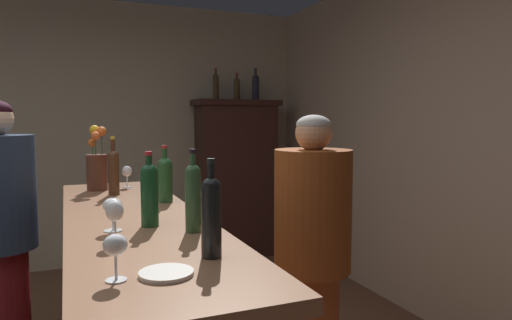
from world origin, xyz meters
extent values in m
cube|color=#B9AE95|center=(0.00, 2.94, 1.33)|extent=(5.32, 0.12, 2.67)
cube|color=#BCA994|center=(2.66, 0.00, 1.33)|extent=(0.12, 5.87, 2.67)
cube|color=brown|center=(0.46, 0.12, 1.02)|extent=(0.59, 2.35, 0.05)
cube|color=#391E1A|center=(1.88, 2.64, 0.85)|extent=(0.83, 0.35, 1.69)
cube|color=#331B17|center=(1.88, 2.64, 1.66)|extent=(0.91, 0.41, 0.06)
cylinder|color=black|center=(0.60, -0.63, 1.16)|extent=(0.06, 0.06, 0.22)
sphere|color=black|center=(0.60, -0.63, 1.27)|extent=(0.06, 0.06, 0.06)
cylinder|color=black|center=(0.60, -0.63, 1.31)|extent=(0.02, 0.02, 0.08)
cylinder|color=black|center=(0.60, -0.63, 1.35)|extent=(0.02, 0.02, 0.02)
cylinder|color=#28492B|center=(0.63, -0.29, 1.16)|extent=(0.06, 0.06, 0.23)
sphere|color=#28492B|center=(0.63, -0.29, 1.28)|extent=(0.06, 0.06, 0.06)
cylinder|color=#28492B|center=(0.63, -0.29, 1.32)|extent=(0.02, 0.02, 0.07)
cylinder|color=black|center=(0.63, -0.29, 1.36)|extent=(0.03, 0.03, 0.02)
cylinder|color=#143C1E|center=(0.49, -0.12, 1.16)|extent=(0.07, 0.07, 0.22)
sphere|color=#143C1E|center=(0.49, -0.12, 1.27)|extent=(0.07, 0.07, 0.07)
cylinder|color=#143C1E|center=(0.49, -0.12, 1.30)|extent=(0.03, 0.03, 0.07)
cylinder|color=red|center=(0.49, -0.12, 1.35)|extent=(0.03, 0.03, 0.02)
cylinder|color=#4C2C1B|center=(0.43, 0.76, 1.16)|extent=(0.06, 0.06, 0.23)
sphere|color=#4C2C1B|center=(0.43, 0.76, 1.27)|extent=(0.06, 0.06, 0.06)
cylinder|color=#4C2C1B|center=(0.43, 0.76, 1.32)|extent=(0.02, 0.02, 0.09)
cylinder|color=gold|center=(0.43, 0.76, 1.38)|extent=(0.03, 0.03, 0.02)
cylinder|color=#224D26|center=(0.66, 0.41, 1.14)|extent=(0.08, 0.08, 0.20)
sphere|color=#224D26|center=(0.66, 0.41, 1.24)|extent=(0.08, 0.08, 0.08)
cylinder|color=#224D26|center=(0.66, 0.41, 1.29)|extent=(0.03, 0.03, 0.09)
cylinder|color=#AF2323|center=(0.66, 0.41, 1.34)|extent=(0.03, 0.03, 0.02)
cylinder|color=white|center=(0.54, 1.03, 1.05)|extent=(0.06, 0.06, 0.00)
cylinder|color=white|center=(0.54, 1.03, 1.08)|extent=(0.01, 0.01, 0.07)
ellipsoid|color=white|center=(0.54, 1.03, 1.15)|extent=(0.06, 0.06, 0.07)
cylinder|color=white|center=(0.33, -0.35, 1.05)|extent=(0.06, 0.06, 0.00)
cylinder|color=white|center=(0.33, -0.35, 1.09)|extent=(0.01, 0.01, 0.08)
ellipsoid|color=white|center=(0.33, -0.35, 1.16)|extent=(0.06, 0.06, 0.08)
cylinder|color=white|center=(0.29, -0.74, 1.05)|extent=(0.06, 0.06, 0.00)
cylinder|color=white|center=(0.29, -0.74, 1.08)|extent=(0.01, 0.01, 0.07)
ellipsoid|color=white|center=(0.29, -0.74, 1.14)|extent=(0.07, 0.07, 0.06)
cylinder|color=white|center=(0.34, -0.15, 1.05)|extent=(0.07, 0.07, 0.00)
cylinder|color=white|center=(0.34, -0.15, 1.08)|extent=(0.01, 0.01, 0.07)
ellipsoid|color=white|center=(0.34, -0.15, 1.15)|extent=(0.08, 0.08, 0.06)
cylinder|color=#562C1F|center=(0.36, 0.99, 1.16)|extent=(0.12, 0.12, 0.22)
cylinder|color=#38602D|center=(0.39, 0.99, 1.30)|extent=(0.01, 0.01, 0.23)
sphere|color=orange|center=(0.39, 0.99, 1.41)|extent=(0.06, 0.06, 0.06)
cylinder|color=#38602D|center=(0.35, 1.02, 1.30)|extent=(0.01, 0.01, 0.24)
sphere|color=gold|center=(0.35, 1.02, 1.42)|extent=(0.06, 0.06, 0.06)
cylinder|color=#38602D|center=(0.33, 0.98, 1.26)|extent=(0.01, 0.01, 0.16)
sphere|color=orange|center=(0.33, 0.98, 1.34)|extent=(0.05, 0.05, 0.05)
cylinder|color=#38602D|center=(0.35, 0.94, 1.28)|extent=(0.01, 0.01, 0.21)
sphere|color=orange|center=(0.35, 0.94, 1.38)|extent=(0.05, 0.05, 0.05)
cylinder|color=white|center=(0.43, -0.75, 1.05)|extent=(0.15, 0.15, 0.01)
cylinder|color=#40301A|center=(1.66, 2.64, 1.81)|extent=(0.06, 0.06, 0.23)
sphere|color=#40301A|center=(1.66, 2.64, 1.93)|extent=(0.06, 0.06, 0.06)
cylinder|color=#40301A|center=(1.66, 2.64, 1.96)|extent=(0.02, 0.02, 0.07)
cylinder|color=red|center=(1.66, 2.64, 2.01)|extent=(0.03, 0.03, 0.02)
cylinder|color=#48331A|center=(1.89, 2.64, 1.79)|extent=(0.07, 0.07, 0.20)
sphere|color=#48331A|center=(1.89, 2.64, 1.89)|extent=(0.07, 0.07, 0.07)
cylinder|color=#48331A|center=(1.89, 2.64, 1.93)|extent=(0.02, 0.02, 0.07)
cylinder|color=#AB1825|center=(1.89, 2.64, 1.97)|extent=(0.03, 0.03, 0.02)
cylinder|color=#242431|center=(2.11, 2.64, 1.81)|extent=(0.08, 0.08, 0.23)
sphere|color=#242431|center=(2.11, 2.64, 1.93)|extent=(0.08, 0.08, 0.08)
cylinder|color=#242431|center=(2.11, 2.64, 1.97)|extent=(0.03, 0.03, 0.10)
cylinder|color=black|center=(2.11, 2.64, 2.03)|extent=(0.03, 0.03, 0.02)
cylinder|color=brown|center=(1.26, -0.12, 1.05)|extent=(0.37, 0.37, 0.58)
sphere|color=tan|center=(1.26, -0.12, 1.42)|extent=(0.17, 0.17, 0.17)
ellipsoid|color=#AFACA5|center=(1.26, -0.12, 1.46)|extent=(0.16, 0.16, 0.09)
camera|label=1|loc=(0.18, -2.01, 1.48)|focal=32.30mm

